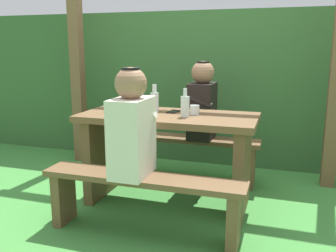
# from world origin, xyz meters

# --- Properties ---
(ground_plane) EXTENTS (12.00, 12.00, 0.00)m
(ground_plane) POSITION_xyz_m (0.00, 0.00, 0.00)
(ground_plane) COLOR #3E8539
(hedge_backdrop) EXTENTS (6.40, 1.06, 1.65)m
(hedge_backdrop) POSITION_xyz_m (0.00, 1.66, 0.82)
(hedge_backdrop) COLOR #355E30
(hedge_backdrop) RESTS_ON ground_plane
(pergola_post_left) EXTENTS (0.12, 0.12, 2.19)m
(pergola_post_left) POSITION_xyz_m (-1.30, 0.82, 1.09)
(pergola_post_left) COLOR brown
(pergola_post_left) RESTS_ON ground_plane
(picnic_table) EXTENTS (1.40, 0.64, 0.75)m
(picnic_table) POSITION_xyz_m (0.00, 0.00, 0.51)
(picnic_table) COLOR brown
(picnic_table) RESTS_ON ground_plane
(bench_near) EXTENTS (1.40, 0.24, 0.43)m
(bench_near) POSITION_xyz_m (0.00, -0.57, 0.31)
(bench_near) COLOR brown
(bench_near) RESTS_ON ground_plane
(bench_far) EXTENTS (1.40, 0.24, 0.43)m
(bench_far) POSITION_xyz_m (0.00, 0.57, 0.31)
(bench_far) COLOR brown
(bench_far) RESTS_ON ground_plane
(person_white_shirt) EXTENTS (0.25, 0.35, 0.72)m
(person_white_shirt) POSITION_xyz_m (-0.07, -0.57, 0.76)
(person_white_shirt) COLOR silver
(person_white_shirt) RESTS_ON bench_near
(person_black_coat) EXTENTS (0.25, 0.35, 0.72)m
(person_black_coat) POSITION_xyz_m (0.15, 0.57, 0.76)
(person_black_coat) COLOR black
(person_black_coat) RESTS_ON bench_far
(drinking_glass) EXTENTS (0.07, 0.07, 0.08)m
(drinking_glass) POSITION_xyz_m (0.21, 0.05, 0.79)
(drinking_glass) COLOR silver
(drinking_glass) RESTS_ON picnic_table
(bottle_left) EXTENTS (0.07, 0.07, 0.22)m
(bottle_left) POSITION_xyz_m (0.16, -0.06, 0.83)
(bottle_left) COLOR silver
(bottle_left) RESTS_ON picnic_table
(bottle_right) EXTENTS (0.07, 0.07, 0.23)m
(bottle_right) POSITION_xyz_m (-0.13, 0.05, 0.84)
(bottle_right) COLOR silver
(bottle_right) RESTS_ON picnic_table
(cell_phone) EXTENTS (0.09, 0.15, 0.01)m
(cell_phone) POSITION_xyz_m (0.01, 0.10, 0.75)
(cell_phone) COLOR black
(cell_phone) RESTS_ON picnic_table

